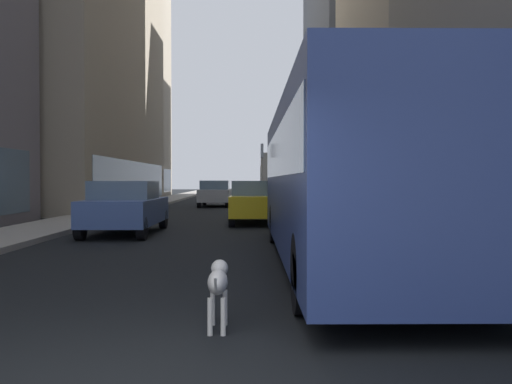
{
  "coord_description": "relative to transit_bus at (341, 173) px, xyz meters",
  "views": [
    {
      "loc": [
        1.0,
        -3.9,
        1.64
      ],
      "look_at": [
        1.12,
        7.43,
        1.4
      ],
      "focal_mm": 38.62,
      "sensor_mm": 36.0,
      "label": 1
    }
  ],
  "objects": [
    {
      "name": "building_right_far",
      "position": [
        9.1,
        42.69,
        9.79
      ],
      "size": [
        9.46,
        20.99,
        23.14
      ],
      "color": "#4C515B",
      "rests_on": "ground"
    },
    {
      "name": "car_yellow_taxi",
      "position": [
        -1.6,
        10.19,
        -0.95
      ],
      "size": [
        1.89,
        4.79,
        1.62
      ],
      "color": "yellow",
      "rests_on": "ground"
    },
    {
      "name": "dalmatian_dog",
      "position": [
        -2.16,
        -4.79,
        -1.26
      ],
      "size": [
        0.22,
        0.96,
        0.72
      ],
      "color": "white",
      "rests_on": "ground"
    },
    {
      "name": "box_truck",
      "position": [
        0.0,
        20.79,
        -0.11
      ],
      "size": [
        2.3,
        7.5,
        3.05
      ],
      "color": "silver",
      "rests_on": "ground"
    },
    {
      "name": "sidewalk_right",
      "position": [
        2.9,
        28.05,
        -1.7
      ],
      "size": [
        2.4,
        110.0,
        0.15
      ],
      "primitive_type": "cube",
      "color": "#ADA89E",
      "rests_on": "ground"
    },
    {
      "name": "transit_bus",
      "position": [
        0.0,
        0.0,
        0.0
      ],
      "size": [
        2.78,
        11.53,
        3.05
      ],
      "color": "#33478C",
      "rests_on": "ground"
    },
    {
      "name": "ground_plane",
      "position": [
        -2.8,
        28.05,
        -1.78
      ],
      "size": [
        120.0,
        120.0,
        0.0
      ],
      "primitive_type": "plane",
      "color": "black"
    },
    {
      "name": "car_blue_hatchback",
      "position": [
        -5.6,
        5.97,
        -0.95
      ],
      "size": [
        1.91,
        4.52,
        1.62
      ],
      "color": "#4C6BB7",
      "rests_on": "ground"
    },
    {
      "name": "building_left_far",
      "position": [
        -14.7,
        42.53,
        13.37
      ],
      "size": [
        8.5,
        14.89,
        30.32
      ],
      "color": "#A0937F",
      "rests_on": "ground"
    },
    {
      "name": "car_silver_sedan",
      "position": [
        -4.0,
        23.77,
        -0.95
      ],
      "size": [
        1.89,
        4.72,
        1.62
      ],
      "color": "#B7BABF",
      "rests_on": "ground"
    },
    {
      "name": "car_grey_wagon",
      "position": [
        0.0,
        33.5,
        -0.96
      ],
      "size": [
        1.76,
        4.05,
        1.62
      ],
      "color": "slate",
      "rests_on": "ground"
    },
    {
      "name": "sidewalk_left",
      "position": [
        -8.5,
        28.05,
        -1.7
      ],
      "size": [
        2.4,
        110.0,
        0.15
      ],
      "primitive_type": "cube",
      "color": "#9E9991",
      "rests_on": "ground"
    }
  ]
}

